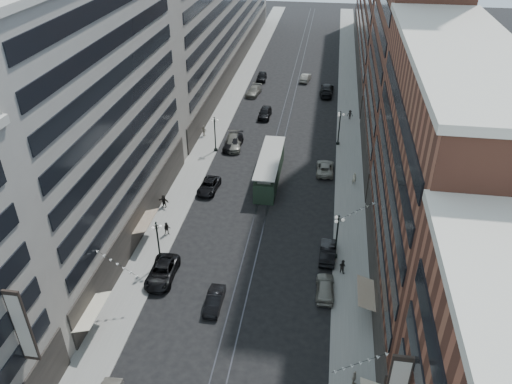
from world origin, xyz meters
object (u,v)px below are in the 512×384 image
Objects in this scene: car_14 at (306,78)px; pedestrian_7 at (342,266)px; pedestrian_2 at (167,229)px; pedestrian_6 at (204,131)px; pedestrian_8 at (354,178)px; lamppost_se_mid at (339,127)px; car_5 at (214,300)px; streetcar at (270,169)px; pedestrian_9 at (350,115)px; car_4 at (325,288)px; car_extra_2 at (327,89)px; car_extra_1 at (254,91)px; car_12 at (327,92)px; car_2 at (162,272)px; lamppost_sw_mid at (215,133)px; car_extra_0 at (233,142)px; car_10 at (328,252)px; car_8 at (233,142)px; pedestrian_4 at (354,378)px; lamppost_se_far at (337,235)px; car_11 at (325,168)px; lamppost_sw_far at (158,242)px; pedestrian_5 at (164,201)px; car_13 at (265,113)px; car_7 at (209,186)px; car_9 at (262,77)px.

pedestrian_7 reaches higher than car_14.
pedestrian_2 is 26.62m from pedestrian_6.
pedestrian_7 is 18.56m from pedestrian_8.
lamppost_se_mid reaches higher than car_5.
pedestrian_9 is at bearing 63.67° from streetcar.
car_4 is 0.75× the size of car_extra_2.
car_4 is 0.85× the size of car_extra_1.
car_extra_1 is at bearing 6.57° from car_12.
streetcar is 32.62m from car_extra_1.
car_5 is at bearing 52.69° from pedestrian_8.
pedestrian_8 is (19.86, 22.04, 0.23)m from car_2.
lamppost_sw_mid reaches higher than car_5.
pedestrian_2 is at bearing -86.15° from car_extra_1.
car_extra_0 is (-16.00, -3.22, -2.26)m from lamppost_se_mid.
car_extra_1 is (-15.57, 47.51, -0.02)m from car_10.
car_8 is 1.09× the size of car_12.
car_extra_2 reaches higher than car_5.
pedestrian_9 is (0.15, 54.35, 0.06)m from pedestrian_4.
lamppost_se_far is 18.72m from car_2.
car_extra_1 is (-18.63, 31.42, -0.24)m from pedestrian_8.
car_11 is 19.52m from pedestrian_9.
pedestrian_6 is at bearing 105.08° from car_5.
car_11 is at bearing 54.03° from lamppost_sw_far.
pedestrian_6 is (-5.37, 2.98, 0.19)m from car_8.
pedestrian_4 is 44.66m from car_8.
pedestrian_5 reaches higher than car_5.
car_13 reaches higher than pedestrian_4.
pedestrian_6 is at bearing -35.09° from pedestrian_8.
pedestrian_8 is at bearing -51.88° from car_extra_1.
car_5 is 0.88× the size of car_10.
car_14 is (9.85, 45.23, 0.07)m from car_7.
pedestrian_5 is (-3.05, -16.16, -2.10)m from lamppost_sw_mid.
car_13 is 3.11× the size of pedestrian_9.
pedestrian_4 is at bearing -56.68° from pedestrian_2.
pedestrian_7 is (19.18, 1.61, -2.15)m from lamppost_sw_far.
car_8 is at bearing 93.16° from car_extra_0.
car_9 reaches higher than car_5.
car_9 is 8.45m from car_extra_1.
car_7 is 0.85× the size of car_8.
car_2 is at bearing 77.80° from car_extra_2.
pedestrian_4 reaches higher than car_10.
car_11 is 3.17× the size of pedestrian_9.
pedestrian_2 is 0.33× the size of car_13.
lamppost_se_far is 1.10× the size of car_13.
car_4 is at bearing -5.61° from lamppost_sw_far.
pedestrian_5 is 18.75m from car_extra_0.
streetcar reaches higher than car_11.
pedestrian_9 is (23.36, 31.33, -0.04)m from pedestrian_5.
car_4 is 43.98m from pedestrian_9.
pedestrian_2 reaches higher than car_14.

